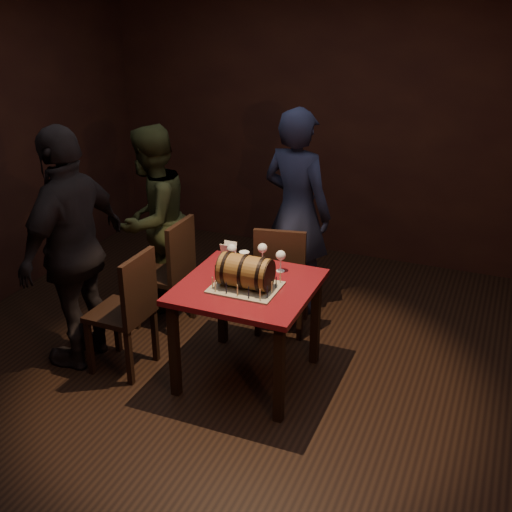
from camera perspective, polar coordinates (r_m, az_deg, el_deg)
name	(u,v)px	position (r m, az deg, el deg)	size (l,w,h in m)	color
room_shell	(243,193)	(4.14, -1.13, 5.60)	(5.04, 5.04, 2.80)	black
pub_table	(248,299)	(4.43, -0.75, -3.80)	(0.90, 0.90, 0.75)	#520D14
cake_board	(246,287)	(4.32, -0.94, -2.81)	(0.45, 0.35, 0.01)	gray
barrel_cake	(245,272)	(4.27, -0.95, -1.39)	(0.40, 0.24, 0.24)	brown
birthday_candles	(246,281)	(4.30, -0.93, -2.25)	(0.40, 0.30, 0.09)	#FBE196
wine_glass_left	(232,250)	(4.63, -2.17, 0.56)	(0.07, 0.07, 0.16)	silver
wine_glass_mid	(262,249)	(4.64, 0.58, 0.62)	(0.07, 0.07, 0.16)	silver
wine_glass_right	(281,256)	(4.52, 2.21, -0.03)	(0.07, 0.07, 0.16)	silver
pint_of_ale	(244,262)	(4.54, -1.04, -0.53)	(0.07, 0.07, 0.15)	silver
menu_card	(229,252)	(4.73, -2.46, 0.40)	(0.10, 0.05, 0.13)	white
chair_back	(281,274)	(5.06, 2.25, -1.64)	(0.47, 0.47, 0.93)	black
chair_left_rear	(171,268)	(5.21, -7.56, -1.06)	(0.40, 0.40, 0.93)	black
chair_left_front	(129,306)	(4.66, -11.25, -4.42)	(0.41, 0.41, 0.93)	black
person_back	(297,212)	(5.38, 3.63, 3.95)	(0.64, 0.42, 1.75)	#1A1D35
person_left_rear	(152,220)	(5.46, -9.22, 3.16)	(0.78, 0.60, 1.60)	#34381C
person_left_front	(74,249)	(4.75, -15.90, 0.62)	(1.05, 0.44, 1.79)	black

